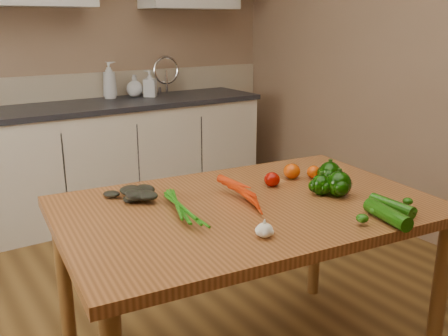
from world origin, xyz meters
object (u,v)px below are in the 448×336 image
object	(u,v)px
carrot_bunch	(224,196)
leafy_greens	(133,187)
pepper_a	(321,185)
zucchini_b	(387,214)
zucchini_a	(392,206)
tomato_a	(272,179)
tomato_b	(292,171)
pepper_c	(339,184)
garlic_bulb	(264,230)
pepper_b	(330,173)
tomato_c	(314,172)
table	(248,224)
soap_bottle_c	(135,86)
soap_bottle_a	(109,80)
soap_bottle_b	(150,84)

from	to	relation	value
carrot_bunch	leafy_greens	world-z (taller)	leafy_greens
carrot_bunch	pepper_a	distance (m)	0.43
zucchini_b	zucchini_a	bearing A→B (deg)	30.14
tomato_a	tomato_b	bearing A→B (deg)	14.77
leafy_greens	pepper_c	size ratio (longest dim) A/B	2.01
garlic_bulb	pepper_c	bearing A→B (deg)	16.92
tomato_a	zucchini_b	size ratio (longest dim) A/B	0.33
tomato_b	zucchini_b	distance (m)	0.59
tomato_a	zucchini_a	bearing A→B (deg)	-69.30
pepper_b	zucchini_b	xyz separation A→B (m)	(-0.15, -0.44, -0.02)
tomato_a	tomato_c	xyz separation A→B (m)	(0.24, -0.01, -0.00)
table	zucchini_b	size ratio (longest dim) A/B	7.32
soap_bottle_c	garlic_bulb	size ratio (longest dim) A/B	2.98
tomato_b	zucchini_b	bearing A→B (deg)	-95.29
soap_bottle_a	zucchini_a	xyz separation A→B (m)	(0.06, -2.73, -0.23)
carrot_bunch	pepper_a	world-z (taller)	pepper_a
table	soap_bottle_b	size ratio (longest dim) A/B	7.36
pepper_c	zucchini_a	size ratio (longest dim) A/B	0.55
leafy_greens	pepper_c	xyz separation A→B (m)	(0.73, -0.44, -0.00)
table	tomato_c	bearing A→B (deg)	19.50
tomato_b	carrot_bunch	bearing A→B (deg)	-165.95
soap_bottle_c	tomato_a	world-z (taller)	soap_bottle_c
zucchini_b	garlic_bulb	bearing A→B (deg)	162.99
leafy_greens	pepper_a	distance (m)	0.78
tomato_b	pepper_c	bearing A→B (deg)	-89.46
carrot_bunch	tomato_c	world-z (taller)	carrot_bunch
soap_bottle_c	carrot_bunch	world-z (taller)	soap_bottle_c
carrot_bunch	garlic_bulb	xyz separation A→B (m)	(-0.06, -0.34, -0.01)
soap_bottle_b	tomato_c	bearing A→B (deg)	32.10
soap_bottle_b	soap_bottle_c	distance (m)	0.14
leafy_greens	tomato_b	xyz separation A→B (m)	(0.73, -0.14, -0.02)
pepper_b	leafy_greens	bearing A→B (deg)	160.41
soap_bottle_b	zucchini_b	bearing A→B (deg)	30.09
garlic_bulb	pepper_c	xyz separation A→B (m)	(0.52, 0.16, 0.03)
pepper_a	zucchini_a	world-z (taller)	pepper_a
leafy_greens	pepper_a	bearing A→B (deg)	-29.15
soap_bottle_c	tomato_a	bearing A→B (deg)	-108.62
pepper_a	zucchini_a	distance (m)	0.31
leafy_greens	zucchini_b	world-z (taller)	leafy_greens
garlic_bulb	pepper_b	size ratio (longest dim) A/B	0.60
soap_bottle_a	carrot_bunch	bearing A→B (deg)	176.34
garlic_bulb	soap_bottle_b	bearing A→B (deg)	72.59
tomato_b	tomato_c	distance (m)	0.10
soap_bottle_a	tomato_c	size ratio (longest dim) A/B	4.53
tomato_c	zucchini_a	world-z (taller)	tomato_c
soap_bottle_c	zucchini_b	xyz separation A→B (m)	(-0.25, -2.79, -0.16)
tomato_b	zucchini_a	bearing A→B (deg)	-85.93
pepper_b	zucchini_a	size ratio (longest dim) A/B	0.52
tomato_a	pepper_b	bearing A→B (deg)	-24.59
leafy_greens	tomato_a	bearing A→B (deg)	-17.41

